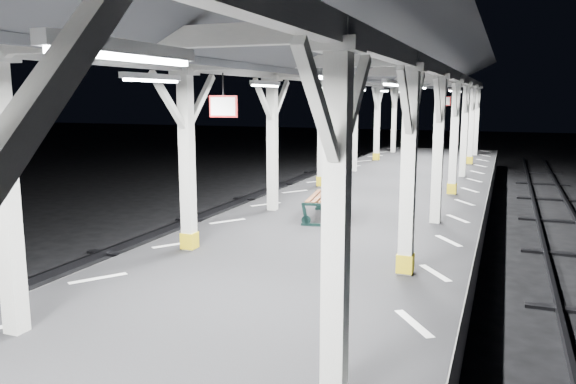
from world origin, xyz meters
The scene contains 6 objects.
ground centered at (0.00, 0.00, 0.00)m, with size 120.00×120.00×0.00m, color black.
platform centered at (0.00, 0.00, 0.50)m, with size 6.00×50.00×1.00m, color black.
hazard_stripes_left centered at (-2.45, 0.00, 1.00)m, with size 1.00×48.00×0.01m, color silver.
hazard_stripes_right centered at (2.45, 0.00, 1.00)m, with size 1.00×48.00×0.01m, color silver.
canopy centered at (0.00, -0.02, 4.56)m, with size 5.40×49.00×4.65m.
bench_mid centered at (-0.42, 5.58, 1.55)m, with size 0.98×1.97×1.03m.
Camera 1 is at (3.40, -6.80, 3.82)m, focal length 35.00 mm.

